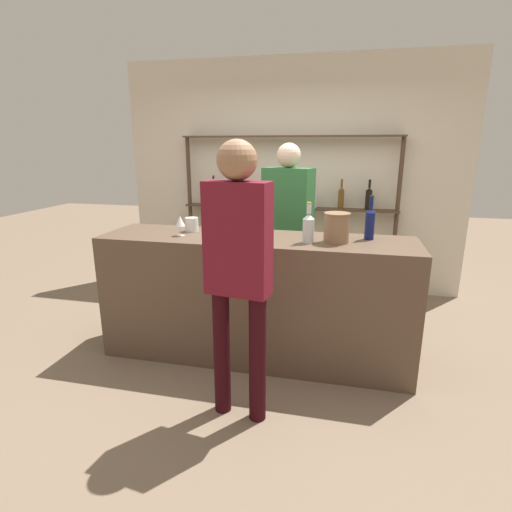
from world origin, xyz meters
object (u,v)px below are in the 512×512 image
(counter_bottle_1, at_px, (249,221))
(server_behind_counter, at_px, (287,219))
(cork_jar, at_px, (192,225))
(customer_center, at_px, (238,260))
(counter_bottle_0, at_px, (227,222))
(ice_bucket, at_px, (337,228))
(counter_bottle_3, at_px, (370,223))
(counter_bottle_2, at_px, (308,227))
(wine_glass, at_px, (180,221))

(counter_bottle_1, bearing_deg, server_behind_counter, 77.16)
(cork_jar, height_order, server_behind_counter, server_behind_counter)
(cork_jar, bearing_deg, customer_center, -53.93)
(counter_bottle_0, distance_m, ice_bucket, 0.87)
(counter_bottle_3, height_order, cork_jar, counter_bottle_3)
(ice_bucket, bearing_deg, counter_bottle_3, 33.25)
(counter_bottle_2, xyz_separation_m, cork_jar, (-1.03, 0.20, -0.06))
(counter_bottle_3, distance_m, cork_jar, 1.50)
(wine_glass, bearing_deg, counter_bottle_0, 3.72)
(counter_bottle_2, bearing_deg, counter_bottle_1, 165.98)
(counter_bottle_2, xyz_separation_m, wine_glass, (-1.06, 0.01, -0.00))
(ice_bucket, distance_m, server_behind_counter, 1.06)
(counter_bottle_2, height_order, ice_bucket, counter_bottle_2)
(counter_bottle_3, xyz_separation_m, server_behind_counter, (-0.77, 0.75, -0.13))
(wine_glass, distance_m, cork_jar, 0.20)
(cork_jar, bearing_deg, counter_bottle_1, -7.98)
(ice_bucket, relative_size, server_behind_counter, 0.13)
(wine_glass, xyz_separation_m, customer_center, (0.70, -0.74, -0.08))
(counter_bottle_0, bearing_deg, counter_bottle_1, 29.28)
(counter_bottle_0, bearing_deg, counter_bottle_2, -3.22)
(counter_bottle_0, xyz_separation_m, counter_bottle_3, (1.12, 0.19, 0.01))
(counter_bottle_1, xyz_separation_m, cork_jar, (-0.53, 0.07, -0.06))
(counter_bottle_0, bearing_deg, cork_jar, 156.56)
(server_behind_counter, bearing_deg, counter_bottle_2, 35.30)
(counter_bottle_3, height_order, server_behind_counter, server_behind_counter)
(counter_bottle_1, xyz_separation_m, ice_bucket, (0.71, -0.06, -0.01))
(counter_bottle_2, height_order, cork_jar, counter_bottle_2)
(ice_bucket, bearing_deg, cork_jar, 173.64)
(wine_glass, height_order, customer_center, customer_center)
(counter_bottle_3, height_order, ice_bucket, counter_bottle_3)
(customer_center, bearing_deg, counter_bottle_1, 17.42)
(counter_bottle_0, height_order, counter_bottle_3, counter_bottle_3)
(counter_bottle_3, xyz_separation_m, ice_bucket, (-0.25, -0.17, -0.02))
(wine_glass, bearing_deg, counter_bottle_1, 11.59)
(counter_bottle_0, distance_m, counter_bottle_3, 1.14)
(wine_glass, relative_size, cork_jar, 1.38)
(counter_bottle_2, height_order, customer_center, customer_center)
(counter_bottle_2, bearing_deg, customer_center, -116.20)
(counter_bottle_1, bearing_deg, wine_glass, -168.41)
(counter_bottle_1, height_order, counter_bottle_3, counter_bottle_3)
(counter_bottle_0, xyz_separation_m, cork_jar, (-0.38, 0.16, -0.07))
(wine_glass, height_order, server_behind_counter, server_behind_counter)
(counter_bottle_0, bearing_deg, ice_bucket, 1.59)
(counter_bottle_3, relative_size, ice_bucket, 1.52)
(counter_bottle_2, distance_m, wine_glass, 1.06)
(counter_bottle_1, height_order, wine_glass, counter_bottle_1)
(cork_jar, distance_m, customer_center, 1.15)
(cork_jar, height_order, customer_center, customer_center)
(counter_bottle_0, relative_size, cork_jar, 2.68)
(counter_bottle_1, bearing_deg, counter_bottle_0, -150.72)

